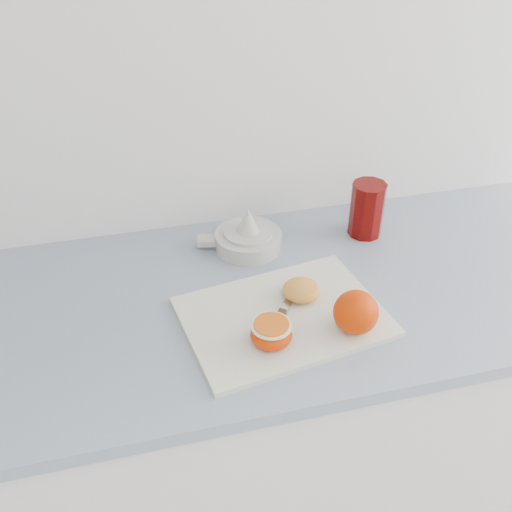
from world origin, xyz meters
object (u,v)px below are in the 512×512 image
object	(u,v)px
citrus_juicer	(247,237)
red_tumbler	(367,211)
half_orange	(271,333)
cutting_board	(283,317)
counter	(323,412)

from	to	relation	value
citrus_juicer	red_tumbler	bearing A→B (deg)	-1.93
half_orange	citrus_juicer	world-z (taller)	citrus_juicer
cutting_board	citrus_juicer	xyz separation A→B (m)	(-0.01, 0.26, 0.02)
counter	citrus_juicer	distance (m)	0.53
cutting_board	half_orange	xyz separation A→B (m)	(-0.05, -0.07, 0.03)
half_orange	red_tumbler	size ratio (longest dim) A/B	0.58
citrus_juicer	red_tumbler	distance (m)	0.29
cutting_board	citrus_juicer	world-z (taller)	citrus_juicer
half_orange	citrus_juicer	xyz separation A→B (m)	(0.03, 0.33, -0.01)
half_orange	red_tumbler	xyz separation A→B (m)	(0.32, 0.32, 0.03)
counter	red_tumbler	world-z (taller)	red_tumbler
red_tumbler	half_orange	bearing A→B (deg)	-135.01
counter	red_tumbler	bearing A→B (deg)	50.75
counter	citrus_juicer	xyz separation A→B (m)	(-0.16, 0.17, 0.47)
counter	citrus_juicer	world-z (taller)	citrus_juicer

